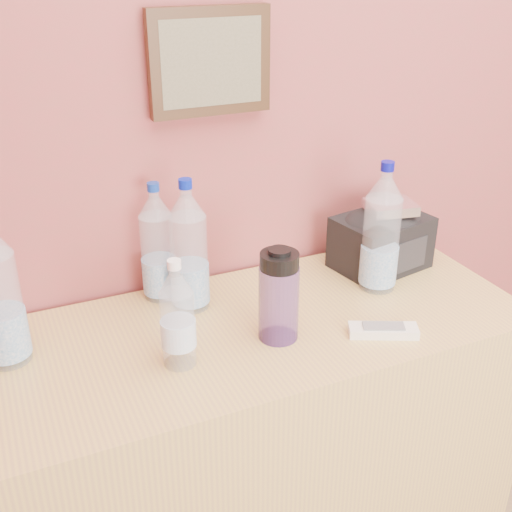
{
  "coord_description": "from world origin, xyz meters",
  "views": [
    {
      "loc": [
        -0.95,
        0.51,
        1.66
      ],
      "look_at": [
        -0.41,
        1.71,
        1.01
      ],
      "focal_mm": 45.0,
      "sensor_mm": 36.0,
      "label": 1
    }
  ],
  "objects_px": {
    "dresser": "(257,454)",
    "pet_large_b": "(158,248)",
    "pet_small": "(178,320)",
    "toiletry_bag": "(381,239)",
    "foil_packet": "(391,207)",
    "nalgene_bottle": "(279,295)",
    "pet_large_c": "(189,252)",
    "pet_large_d": "(381,234)",
    "ac_remote": "(383,331)"
  },
  "relations": [
    {
      "from": "ac_remote",
      "to": "pet_large_b",
      "type": "bearing_deg",
      "value": 162.33
    },
    {
      "from": "pet_large_c",
      "to": "nalgene_bottle",
      "type": "relative_size",
      "value": 1.49
    },
    {
      "from": "toiletry_bag",
      "to": "pet_large_b",
      "type": "bearing_deg",
      "value": 161.39
    },
    {
      "from": "pet_large_c",
      "to": "pet_small",
      "type": "distance_m",
      "value": 0.25
    },
    {
      "from": "pet_large_d",
      "to": "nalgene_bottle",
      "type": "height_order",
      "value": "pet_large_d"
    },
    {
      "from": "pet_large_b",
      "to": "nalgene_bottle",
      "type": "xyz_separation_m",
      "value": [
        0.19,
        -0.3,
        -0.03
      ]
    },
    {
      "from": "dresser",
      "to": "toiletry_bag",
      "type": "bearing_deg",
      "value": 17.36
    },
    {
      "from": "dresser",
      "to": "pet_large_b",
      "type": "height_order",
      "value": "pet_large_b"
    },
    {
      "from": "ac_remote",
      "to": "foil_packet",
      "type": "relative_size",
      "value": 1.28
    },
    {
      "from": "nalgene_bottle",
      "to": "foil_packet",
      "type": "bearing_deg",
      "value": 24.62
    },
    {
      "from": "dresser",
      "to": "ac_remote",
      "type": "bearing_deg",
      "value": -33.05
    },
    {
      "from": "pet_large_b",
      "to": "pet_small",
      "type": "relative_size",
      "value": 1.23
    },
    {
      "from": "pet_small",
      "to": "pet_large_d",
      "type": "bearing_deg",
      "value": 11.09
    },
    {
      "from": "pet_large_b",
      "to": "pet_small",
      "type": "height_order",
      "value": "pet_large_b"
    },
    {
      "from": "nalgene_bottle",
      "to": "foil_packet",
      "type": "xyz_separation_m",
      "value": [
        0.43,
        0.2,
        0.07
      ]
    },
    {
      "from": "dresser",
      "to": "nalgene_bottle",
      "type": "bearing_deg",
      "value": -71.9
    },
    {
      "from": "pet_large_b",
      "to": "toiletry_bag",
      "type": "relative_size",
      "value": 1.25
    },
    {
      "from": "pet_large_d",
      "to": "toiletry_bag",
      "type": "distance_m",
      "value": 0.14
    },
    {
      "from": "dresser",
      "to": "nalgene_bottle",
      "type": "height_order",
      "value": "nalgene_bottle"
    },
    {
      "from": "dresser",
      "to": "pet_large_b",
      "type": "xyz_separation_m",
      "value": [
        -0.17,
        0.23,
        0.55
      ]
    },
    {
      "from": "pet_large_c",
      "to": "nalgene_bottle",
      "type": "distance_m",
      "value": 0.26
    },
    {
      "from": "dresser",
      "to": "pet_large_c",
      "type": "xyz_separation_m",
      "value": [
        -0.12,
        0.15,
        0.56
      ]
    },
    {
      "from": "pet_large_d",
      "to": "pet_small",
      "type": "distance_m",
      "value": 0.6
    },
    {
      "from": "pet_large_c",
      "to": "toiletry_bag",
      "type": "xyz_separation_m",
      "value": [
        0.56,
        -0.01,
        -0.06
      ]
    },
    {
      "from": "pet_large_c",
      "to": "nalgene_bottle",
      "type": "xyz_separation_m",
      "value": [
        0.14,
        -0.22,
        -0.04
      ]
    },
    {
      "from": "toiletry_bag",
      "to": "pet_large_d",
      "type": "bearing_deg",
      "value": -136.93
    },
    {
      "from": "pet_small",
      "to": "pet_large_c",
      "type": "bearing_deg",
      "value": 65.29
    },
    {
      "from": "ac_remote",
      "to": "pet_large_d",
      "type": "bearing_deg",
      "value": 85.21
    },
    {
      "from": "foil_packet",
      "to": "pet_small",
      "type": "bearing_deg",
      "value": -163.15
    },
    {
      "from": "toiletry_bag",
      "to": "pet_small",
      "type": "bearing_deg",
      "value": -172.26
    },
    {
      "from": "dresser",
      "to": "nalgene_bottle",
      "type": "relative_size",
      "value": 5.87
    },
    {
      "from": "pet_large_c",
      "to": "pet_large_d",
      "type": "relative_size",
      "value": 0.97
    },
    {
      "from": "dresser",
      "to": "pet_large_b",
      "type": "bearing_deg",
      "value": 126.68
    },
    {
      "from": "pet_large_c",
      "to": "pet_small",
      "type": "height_order",
      "value": "pet_large_c"
    },
    {
      "from": "pet_large_d",
      "to": "toiletry_bag",
      "type": "xyz_separation_m",
      "value": [
        0.07,
        0.1,
        -0.07
      ]
    },
    {
      "from": "toiletry_bag",
      "to": "ac_remote",
      "type": "bearing_deg",
      "value": -132.53
    },
    {
      "from": "nalgene_bottle",
      "to": "toiletry_bag",
      "type": "height_order",
      "value": "nalgene_bottle"
    },
    {
      "from": "pet_large_b",
      "to": "pet_small",
      "type": "distance_m",
      "value": 0.31
    },
    {
      "from": "ac_remote",
      "to": "toiletry_bag",
      "type": "relative_size",
      "value": 0.65
    },
    {
      "from": "dresser",
      "to": "foil_packet",
      "type": "height_order",
      "value": "foil_packet"
    },
    {
      "from": "pet_large_d",
      "to": "toiletry_bag",
      "type": "relative_size",
      "value": 1.4
    },
    {
      "from": "pet_small",
      "to": "ac_remote",
      "type": "xyz_separation_m",
      "value": [
        0.47,
        -0.09,
        -0.1
      ]
    },
    {
      "from": "pet_large_c",
      "to": "foil_packet",
      "type": "xyz_separation_m",
      "value": [
        0.57,
        -0.02,
        0.03
      ]
    },
    {
      "from": "pet_large_d",
      "to": "ac_remote",
      "type": "bearing_deg",
      "value": -120.08
    },
    {
      "from": "pet_large_d",
      "to": "ac_remote",
      "type": "distance_m",
      "value": 0.27
    },
    {
      "from": "pet_large_c",
      "to": "pet_large_b",
      "type": "bearing_deg",
      "value": 124.58
    },
    {
      "from": "pet_large_b",
      "to": "ac_remote",
      "type": "bearing_deg",
      "value": -42.95
    },
    {
      "from": "pet_large_c",
      "to": "toiletry_bag",
      "type": "relative_size",
      "value": 1.36
    },
    {
      "from": "pet_small",
      "to": "toiletry_bag",
      "type": "xyz_separation_m",
      "value": [
        0.66,
        0.21,
        -0.03
      ]
    },
    {
      "from": "pet_large_b",
      "to": "toiletry_bag",
      "type": "bearing_deg",
      "value": -8.46
    }
  ]
}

